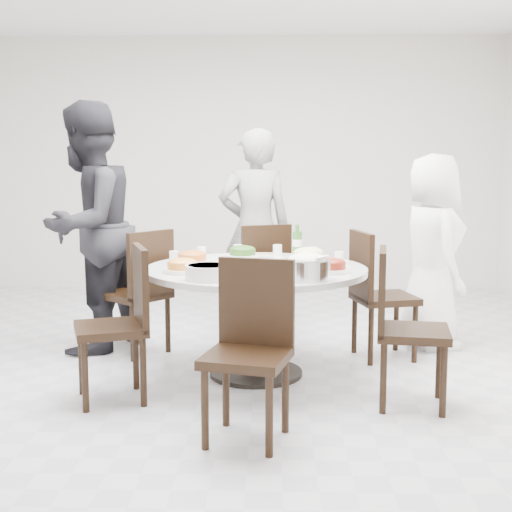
{
  "coord_description": "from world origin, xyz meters",
  "views": [
    {
      "loc": [
        0.45,
        -5.02,
        1.49
      ],
      "look_at": [
        0.34,
        -0.22,
        0.82
      ],
      "focal_mm": 50.0,
      "sensor_mm": 36.0,
      "label": 1
    }
  ],
  "objects_px": {
    "chair_n": "(258,280)",
    "soup_bowl": "(209,272)",
    "dining_table": "(256,322)",
    "chair_ne": "(385,295)",
    "diner_middle": "(255,229)",
    "chair_s": "(246,353)",
    "chair_nw": "(135,292)",
    "chair_sw": "(110,325)",
    "diner_left": "(87,228)",
    "beverage_bottle": "(297,241)",
    "chair_se": "(413,329)",
    "rice_bowl": "(307,270)",
    "diner_right": "(432,251)"
  },
  "relations": [
    {
      "from": "chair_se",
      "to": "soup_bowl",
      "type": "distance_m",
      "value": 1.28
    },
    {
      "from": "chair_s",
      "to": "chair_sw",
      "type": "bearing_deg",
      "value": 158.99
    },
    {
      "from": "chair_s",
      "to": "diner_left",
      "type": "relative_size",
      "value": 0.5
    },
    {
      "from": "dining_table",
      "to": "chair_s",
      "type": "bearing_deg",
      "value": -91.14
    },
    {
      "from": "dining_table",
      "to": "soup_bowl",
      "type": "relative_size",
      "value": 5.25
    },
    {
      "from": "diner_right",
      "to": "chair_se",
      "type": "bearing_deg",
      "value": 152.91
    },
    {
      "from": "chair_n",
      "to": "chair_s",
      "type": "distance_m",
      "value": 2.22
    },
    {
      "from": "chair_s",
      "to": "diner_right",
      "type": "distance_m",
      "value": 2.39
    },
    {
      "from": "chair_nw",
      "to": "diner_middle",
      "type": "xyz_separation_m",
      "value": [
        0.89,
        0.84,
        0.39
      ]
    },
    {
      "from": "dining_table",
      "to": "chair_ne",
      "type": "distance_m",
      "value": 1.05
    },
    {
      "from": "dining_table",
      "to": "chair_ne",
      "type": "bearing_deg",
      "value": 25.34
    },
    {
      "from": "dining_table",
      "to": "chair_nw",
      "type": "height_order",
      "value": "chair_nw"
    },
    {
      "from": "chair_nw",
      "to": "chair_se",
      "type": "bearing_deg",
      "value": 99.11
    },
    {
      "from": "chair_sw",
      "to": "diner_right",
      "type": "xyz_separation_m",
      "value": [
        2.23,
        1.32,
        0.28
      ]
    },
    {
      "from": "chair_n",
      "to": "beverage_bottle",
      "type": "distance_m",
      "value": 0.76
    },
    {
      "from": "chair_ne",
      "to": "beverage_bottle",
      "type": "bearing_deg",
      "value": 71.14
    },
    {
      "from": "chair_nw",
      "to": "chair_ne",
      "type": "bearing_deg",
      "value": 127.17
    },
    {
      "from": "chair_se",
      "to": "diner_left",
      "type": "distance_m",
      "value": 2.61
    },
    {
      "from": "diner_right",
      "to": "rice_bowl",
      "type": "bearing_deg",
      "value": 129.63
    },
    {
      "from": "chair_se",
      "to": "diner_middle",
      "type": "relative_size",
      "value": 0.55
    },
    {
      "from": "diner_right",
      "to": "soup_bowl",
      "type": "xyz_separation_m",
      "value": [
        -1.63,
        -1.26,
        0.04
      ]
    },
    {
      "from": "chair_ne",
      "to": "diner_middle",
      "type": "xyz_separation_m",
      "value": [
        -0.98,
        0.94,
        0.39
      ]
    },
    {
      "from": "chair_n",
      "to": "soup_bowl",
      "type": "xyz_separation_m",
      "value": [
        -0.27,
        -1.55,
        0.32
      ]
    },
    {
      "from": "chair_sw",
      "to": "diner_left",
      "type": "relative_size",
      "value": 0.5
    },
    {
      "from": "diner_middle",
      "to": "chair_s",
      "type": "bearing_deg",
      "value": 82.71
    },
    {
      "from": "chair_nw",
      "to": "diner_middle",
      "type": "bearing_deg",
      "value": 173.57
    },
    {
      "from": "chair_n",
      "to": "diner_right",
      "type": "xyz_separation_m",
      "value": [
        1.36,
        -0.29,
        0.28
      ]
    },
    {
      "from": "chair_ne",
      "to": "chair_n",
      "type": "xyz_separation_m",
      "value": [
        -0.95,
        0.63,
        0.0
      ]
    },
    {
      "from": "diner_left",
      "to": "beverage_bottle",
      "type": "distance_m",
      "value": 1.61
    },
    {
      "from": "diner_middle",
      "to": "dining_table",
      "type": "bearing_deg",
      "value": 83.98
    },
    {
      "from": "rice_bowl",
      "to": "diner_middle",
      "type": "bearing_deg",
      "value": 101.13
    },
    {
      "from": "chair_ne",
      "to": "diner_left",
      "type": "height_order",
      "value": "diner_left"
    },
    {
      "from": "chair_se",
      "to": "chair_s",
      "type": "bearing_deg",
      "value": 128.69
    },
    {
      "from": "chair_se",
      "to": "beverage_bottle",
      "type": "height_order",
      "value": "beverage_bottle"
    },
    {
      "from": "rice_bowl",
      "to": "dining_table",
      "type": "bearing_deg",
      "value": 124.92
    },
    {
      "from": "chair_se",
      "to": "rice_bowl",
      "type": "height_order",
      "value": "chair_se"
    },
    {
      "from": "chair_nw",
      "to": "diner_right",
      "type": "bearing_deg",
      "value": 136.14
    },
    {
      "from": "chair_n",
      "to": "chair_se",
      "type": "bearing_deg",
      "value": 98.18
    },
    {
      "from": "chair_ne",
      "to": "diner_middle",
      "type": "height_order",
      "value": "diner_middle"
    },
    {
      "from": "chair_ne",
      "to": "chair_nw",
      "type": "height_order",
      "value": "same"
    },
    {
      "from": "chair_s",
      "to": "rice_bowl",
      "type": "bearing_deg",
      "value": 77.75
    },
    {
      "from": "soup_bowl",
      "to": "rice_bowl",
      "type": "bearing_deg",
      "value": 1.14
    },
    {
      "from": "diner_right",
      "to": "soup_bowl",
      "type": "relative_size",
      "value": 5.3
    },
    {
      "from": "chair_n",
      "to": "diner_left",
      "type": "distance_m",
      "value": 1.45
    },
    {
      "from": "beverage_bottle",
      "to": "chair_ne",
      "type": "bearing_deg",
      "value": -5.25
    },
    {
      "from": "chair_sw",
      "to": "chair_s",
      "type": "relative_size",
      "value": 1.0
    },
    {
      "from": "rice_bowl",
      "to": "diner_right",
      "type": "bearing_deg",
      "value": 50.45
    },
    {
      "from": "chair_se",
      "to": "beverage_bottle",
      "type": "bearing_deg",
      "value": 39.97
    },
    {
      "from": "chair_ne",
      "to": "chair_sw",
      "type": "relative_size",
      "value": 1.0
    },
    {
      "from": "beverage_bottle",
      "to": "chair_nw",
      "type": "bearing_deg",
      "value": 178.38
    }
  ]
}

